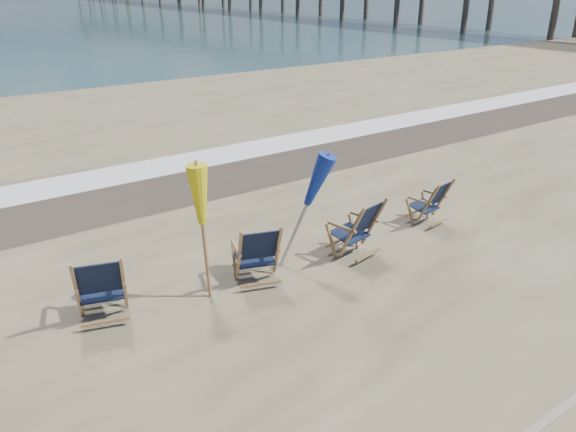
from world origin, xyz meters
name	(u,v)px	position (x,y,z in m)	size (l,w,h in m)	color
surf_foam	(145,169)	(0.00, 8.30, 0.00)	(200.00, 1.40, 0.01)	silver
wet_sand_strip	(171,187)	(0.00, 6.80, 0.00)	(200.00, 2.60, 0.00)	#42362A
beach_chair_0	(124,286)	(-2.68, 2.21, 0.54)	(0.69, 0.77, 1.07)	black
beach_chair_1	(278,253)	(-0.43, 1.85, 0.53)	(0.67, 0.76, 1.05)	black
beach_chair_2	(374,224)	(1.48, 1.80, 0.53)	(0.68, 0.77, 1.07)	black
beach_chair_3	(443,199)	(3.47, 2.02, 0.46)	(0.59, 0.67, 0.93)	black
umbrella_yellow	(202,203)	(-1.49, 2.14, 1.49)	(0.30, 0.30, 2.00)	#A07647
umbrella_blue	(302,180)	(0.17, 2.09, 1.49)	(0.30, 0.30, 2.01)	#A5A5AD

